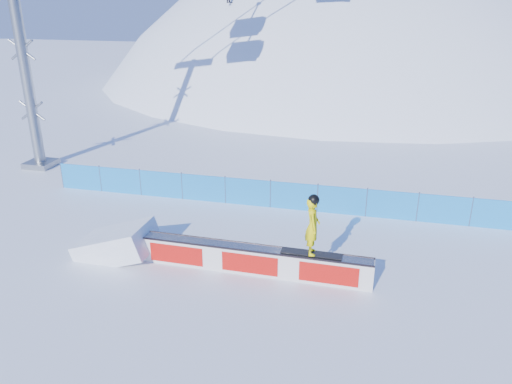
# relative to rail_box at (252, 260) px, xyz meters

# --- Properties ---
(ground) EXTENTS (160.00, 160.00, 0.00)m
(ground) POSITION_rel_rail_box_xyz_m (0.46, 0.92, -0.46)
(ground) COLOR white
(ground) RESTS_ON ground
(snow_hill) EXTENTS (64.00, 64.00, 64.00)m
(snow_hill) POSITION_rel_rail_box_xyz_m (0.46, 42.92, -18.46)
(snow_hill) COLOR white
(snow_hill) RESTS_ON ground
(safety_fence) EXTENTS (22.05, 0.05, 1.30)m
(safety_fence) POSITION_rel_rail_box_xyz_m (0.46, 5.42, 0.14)
(safety_fence) COLOR #147ACE
(safety_fence) RESTS_ON ground
(rail_box) EXTENTS (7.79, 0.66, 0.93)m
(rail_box) POSITION_rel_rail_box_xyz_m (0.00, 0.00, 0.00)
(rail_box) COLOR silver
(rail_box) RESTS_ON ground
(snow_ramp) EXTENTS (2.76, 1.75, 1.71)m
(snow_ramp) POSITION_rel_rail_box_xyz_m (-4.86, 0.07, -0.46)
(snow_ramp) COLOR white
(snow_ramp) RESTS_ON ground
(snowboarder) EXTENTS (1.92, 0.75, 2.00)m
(snowboarder) POSITION_rel_rail_box_xyz_m (1.93, -0.03, 1.46)
(snowboarder) COLOR black
(snowboarder) RESTS_ON rail_box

